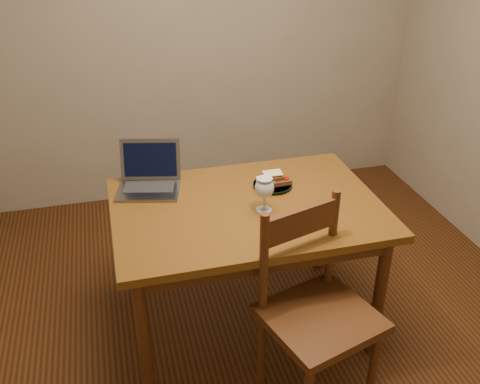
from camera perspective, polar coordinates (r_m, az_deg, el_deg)
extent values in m
cube|color=black|center=(3.05, 2.50, -13.66)|extent=(3.20, 3.20, 0.02)
cube|color=gray|center=(3.88, -4.33, 17.70)|extent=(3.20, 0.02, 2.60)
cube|color=#4B280C|center=(2.61, 0.75, -1.77)|extent=(1.30, 0.90, 0.04)
cylinder|color=#371D0B|center=(2.47, -10.21, -15.18)|extent=(0.06, 0.06, 0.70)
cylinder|color=#371D0B|center=(2.74, 14.63, -10.68)|extent=(0.06, 0.06, 0.70)
cylinder|color=#371D0B|center=(3.05, -11.60, -5.65)|extent=(0.06, 0.06, 0.70)
cylinder|color=#371D0B|center=(3.27, 8.65, -2.81)|extent=(0.06, 0.06, 0.70)
cube|color=#371D0B|center=(2.39, 8.54, -13.20)|extent=(0.56, 0.54, 0.04)
cube|color=#371D0B|center=(2.25, 6.52, -3.18)|extent=(0.36, 0.14, 0.13)
cylinder|color=black|center=(2.77, 3.48, 0.75)|extent=(0.20, 0.20, 0.02)
cube|color=slate|center=(2.75, -9.73, 0.10)|extent=(0.35, 0.28, 0.01)
cube|color=slate|center=(2.82, -9.55, 3.47)|extent=(0.32, 0.14, 0.21)
cube|color=black|center=(2.82, -9.55, 3.47)|extent=(0.28, 0.11, 0.17)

